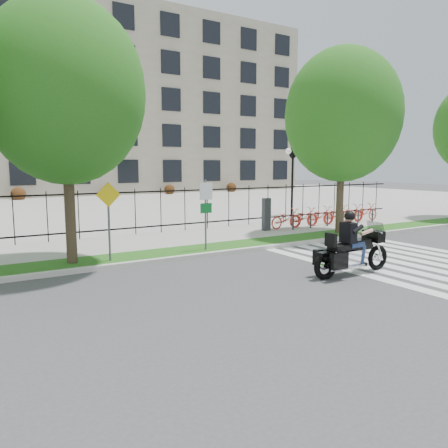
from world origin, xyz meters
TOP-DOWN VIEW (x-y plane):
  - ground at (0.00, 0.00)m, footprint 120.00×120.00m
  - curb at (0.00, 4.10)m, footprint 60.00×0.20m
  - grass_verge at (0.00, 4.95)m, footprint 60.00×1.50m
  - sidewalk at (0.00, 7.45)m, footprint 60.00×3.50m
  - plaza at (0.00, 25.00)m, footprint 80.00×34.00m
  - crosswalk_stripes at (4.83, 0.00)m, footprint 5.70×8.00m
  - iron_fence at (0.00, 9.20)m, footprint 30.00×0.06m
  - office_building at (0.00, 44.92)m, footprint 60.00×21.90m
  - lamp_post_right at (10.00, 12.00)m, footprint 1.06×0.70m
  - street_tree_1 at (-4.83, 4.95)m, footprint 4.79×4.79m
  - street_tree_2 at (6.77, 4.95)m, footprint 5.03×5.03m
  - bike_share_station at (8.27, 7.20)m, footprint 7.77×0.85m
  - sign_pole_regulatory at (-0.26, 4.58)m, footprint 0.50×0.09m
  - sign_pole_warning at (-3.74, 4.58)m, footprint 0.78×0.09m
  - motorcycle_rider at (1.92, -0.23)m, footprint 2.92×0.86m

SIDE VIEW (x-z plane):
  - ground at x=0.00m, z-range 0.00..0.00m
  - crosswalk_stripes at x=4.83m, z-range 0.00..0.01m
  - plaza at x=0.00m, z-range 0.00..0.10m
  - curb at x=0.00m, z-range 0.00..0.15m
  - grass_verge at x=0.00m, z-range 0.00..0.15m
  - sidewalk at x=0.00m, z-range 0.00..0.15m
  - bike_share_station at x=8.27m, z-range -0.12..1.38m
  - motorcycle_rider at x=1.92m, z-range -0.38..1.88m
  - iron_fence at x=0.00m, z-range 0.15..2.15m
  - sign_pole_regulatory at x=-0.26m, z-range 0.49..2.99m
  - sign_pole_warning at x=-3.74m, z-range 0.50..2.99m
  - lamp_post_right at x=10.00m, z-range 1.08..5.33m
  - street_tree_2 at x=6.77m, z-range 1.28..9.33m
  - street_tree_1 at x=-4.83m, z-range 1.35..9.27m
  - office_building at x=0.00m, z-range -0.11..20.04m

